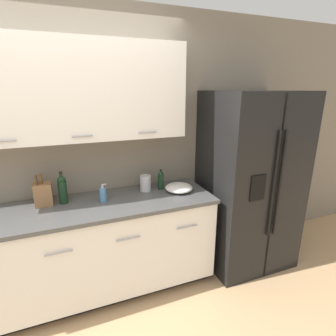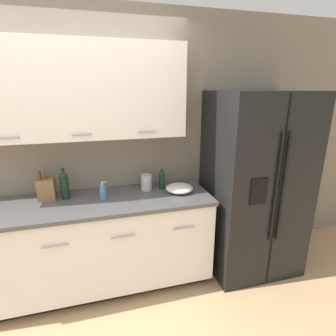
% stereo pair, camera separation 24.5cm
% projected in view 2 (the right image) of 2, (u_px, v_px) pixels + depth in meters
% --- Properties ---
extents(wall_back, '(10.00, 0.39, 2.60)m').
position_uv_depth(wall_back, '(64.00, 137.00, 2.41)').
color(wall_back, gray).
rests_on(wall_back, ground_plane).
extents(counter_unit, '(2.23, 0.64, 0.91)m').
position_uv_depth(counter_unit, '(93.00, 245.00, 2.47)').
color(counter_unit, black).
rests_on(counter_unit, ground_plane).
extents(refrigerator, '(0.91, 0.77, 1.85)m').
position_uv_depth(refrigerator, '(254.00, 185.00, 2.69)').
color(refrigerator, black).
rests_on(refrigerator, ground_plane).
extents(knife_block, '(0.14, 0.12, 0.28)m').
position_uv_depth(knife_block, '(46.00, 189.00, 2.34)').
color(knife_block, olive).
rests_on(knife_block, counter_unit).
extents(wine_bottle, '(0.07, 0.07, 0.29)m').
position_uv_depth(wine_bottle, '(65.00, 185.00, 2.36)').
color(wine_bottle, black).
rests_on(wine_bottle, counter_unit).
extents(soap_dispenser, '(0.06, 0.06, 0.16)m').
position_uv_depth(soap_dispenser, '(103.00, 192.00, 2.37)').
color(soap_dispenser, '#4C7FB2').
rests_on(soap_dispenser, counter_unit).
extents(oil_bottle, '(0.06, 0.06, 0.20)m').
position_uv_depth(oil_bottle, '(162.00, 180.00, 2.60)').
color(oil_bottle, black).
rests_on(oil_bottle, counter_unit).
extents(steel_canister, '(0.11, 0.11, 0.17)m').
position_uv_depth(steel_canister, '(146.00, 182.00, 2.58)').
color(steel_canister, '#B7B7BA').
rests_on(steel_canister, counter_unit).
extents(mixing_bowl, '(0.27, 0.27, 0.07)m').
position_uv_depth(mixing_bowl, '(179.00, 188.00, 2.54)').
color(mixing_bowl, white).
rests_on(mixing_bowl, counter_unit).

